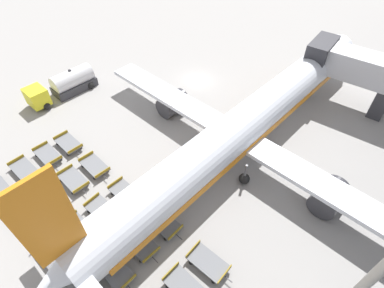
# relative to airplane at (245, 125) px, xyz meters

# --- Properties ---
(ground_plane) EXTENTS (500.00, 500.00, 0.00)m
(ground_plane) POSITION_rel_airplane_xyz_m (-11.59, 7.75, -3.31)
(ground_plane) COLOR gray
(airplane) EXTENTS (37.36, 45.55, 12.31)m
(airplane) POSITION_rel_airplane_xyz_m (0.00, 0.00, 0.00)
(airplane) COLOR silver
(airplane) RESTS_ON ground_plane
(fuel_tanker_primary) EXTENTS (4.05, 9.02, 3.07)m
(fuel_tanker_primary) POSITION_rel_airplane_xyz_m (-23.46, -4.84, -2.03)
(fuel_tanker_primary) COLOR yellow
(fuel_tanker_primary) RESTS_ON ground_plane
(baggage_dolly_row_near_col_b) EXTENTS (3.89, 1.92, 0.92)m
(baggage_dolly_row_near_col_b) POSITION_rel_airplane_xyz_m (-10.94, -18.88, -2.82)
(baggage_dolly_row_near_col_b) COLOR slate
(baggage_dolly_row_near_col_b) RESTS_ON ground_plane
(baggage_dolly_row_near_col_c) EXTENTS (3.92, 2.05, 0.92)m
(baggage_dolly_row_near_col_c) POSITION_rel_airplane_xyz_m (-5.99, -19.37, -2.82)
(baggage_dolly_row_near_col_c) COLOR slate
(baggage_dolly_row_near_col_c) RESTS_ON ground_plane
(baggage_dolly_row_mid_a_col_a) EXTENTS (3.91, 2.00, 0.92)m
(baggage_dolly_row_mid_a_col_a) POSITION_rel_airplane_xyz_m (-15.55, -15.92, -2.82)
(baggage_dolly_row_mid_a_col_a) COLOR slate
(baggage_dolly_row_mid_a_col_a) RESTS_ON ground_plane
(baggage_dolly_row_mid_a_col_b) EXTENTS (3.94, 2.17, 0.92)m
(baggage_dolly_row_mid_a_col_b) POSITION_rel_airplane_xyz_m (-10.79, -16.56, -2.82)
(baggage_dolly_row_mid_a_col_b) COLOR slate
(baggage_dolly_row_mid_a_col_b) RESTS_ON ground_plane
(baggage_dolly_row_mid_a_col_c) EXTENTS (3.92, 2.02, 0.92)m
(baggage_dolly_row_mid_a_col_c) POSITION_rel_airplane_xyz_m (-5.86, -16.84, -2.82)
(baggage_dolly_row_mid_a_col_c) COLOR slate
(baggage_dolly_row_mid_a_col_c) RESTS_ON ground_plane
(baggage_dolly_row_mid_a_col_d) EXTENTS (3.93, 2.06, 0.92)m
(baggage_dolly_row_mid_a_col_d) POSITION_rel_airplane_xyz_m (-0.92, -17.37, -2.82)
(baggage_dolly_row_mid_a_col_d) COLOR slate
(baggage_dolly_row_mid_a_col_d) RESTS_ON ground_plane
(baggage_dolly_row_mid_b_col_a) EXTENTS (3.93, 2.08, 0.92)m
(baggage_dolly_row_mid_b_col_a) POSITION_rel_airplane_xyz_m (-15.37, -13.34, -2.82)
(baggage_dolly_row_mid_b_col_a) COLOR slate
(baggage_dolly_row_mid_b_col_a) RESTS_ON ground_plane
(baggage_dolly_row_mid_b_col_b) EXTENTS (3.93, 2.10, 0.92)m
(baggage_dolly_row_mid_b_col_b) POSITION_rel_airplane_xyz_m (-10.54, -13.80, -2.82)
(baggage_dolly_row_mid_b_col_b) COLOR slate
(baggage_dolly_row_mid_b_col_b) RESTS_ON ground_plane
(baggage_dolly_row_mid_b_col_c) EXTENTS (3.88, 1.91, 0.92)m
(baggage_dolly_row_mid_b_col_c) POSITION_rel_airplane_xyz_m (-5.68, -14.37, -2.82)
(baggage_dolly_row_mid_b_col_c) COLOR slate
(baggage_dolly_row_mid_b_col_c) RESTS_ON ground_plane
(baggage_dolly_row_mid_b_col_d) EXTENTS (3.94, 2.16, 0.92)m
(baggage_dolly_row_mid_b_col_d) POSITION_rel_airplane_xyz_m (-0.94, -14.64, -2.82)
(baggage_dolly_row_mid_b_col_d) COLOR slate
(baggage_dolly_row_mid_b_col_d) RESTS_ON ground_plane
(baggage_dolly_row_mid_b_col_e) EXTENTS (3.92, 2.06, 0.92)m
(baggage_dolly_row_mid_b_col_e) POSITION_rel_airplane_xyz_m (4.10, -15.10, -2.82)
(baggage_dolly_row_mid_b_col_e) COLOR slate
(baggage_dolly_row_mid_b_col_e) RESTS_ON ground_plane
(baggage_dolly_row_far_col_a) EXTENTS (3.93, 2.09, 0.92)m
(baggage_dolly_row_far_col_a) POSITION_rel_airplane_xyz_m (-15.06, -11.00, -2.82)
(baggage_dolly_row_far_col_a) COLOR slate
(baggage_dolly_row_far_col_a) RESTS_ON ground_plane
(baggage_dolly_row_far_col_b) EXTENTS (3.94, 2.15, 0.92)m
(baggage_dolly_row_far_col_b) POSITION_rel_airplane_xyz_m (-10.31, -11.40, -2.82)
(baggage_dolly_row_far_col_b) COLOR slate
(baggage_dolly_row_far_col_b) RESTS_ON ground_plane
(baggage_dolly_row_far_col_c) EXTENTS (3.93, 2.06, 0.92)m
(baggage_dolly_row_far_col_c) POSITION_rel_airplane_xyz_m (-5.41, -11.88, -2.82)
(baggage_dolly_row_far_col_c) COLOR slate
(baggage_dolly_row_far_col_c) RESTS_ON ground_plane
(baggage_dolly_row_far_col_d) EXTENTS (3.92, 2.03, 0.92)m
(baggage_dolly_row_far_col_d) POSITION_rel_airplane_xyz_m (-0.65, -12.12, -2.82)
(baggage_dolly_row_far_col_d) COLOR slate
(baggage_dolly_row_far_col_d) RESTS_ON ground_plane
(baggage_dolly_row_far_col_e) EXTENTS (3.90, 1.96, 0.92)m
(baggage_dolly_row_far_col_e) POSITION_rel_airplane_xyz_m (4.40, -12.62, -2.82)
(baggage_dolly_row_far_col_e) COLOR slate
(baggage_dolly_row_far_col_e) RESTS_ON ground_plane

